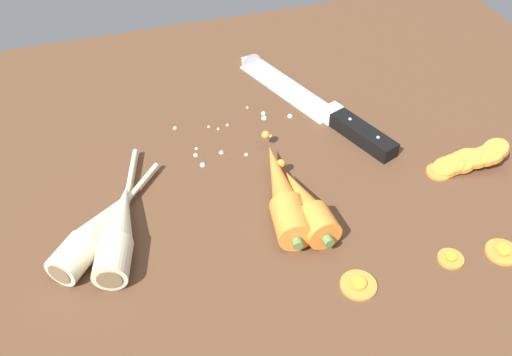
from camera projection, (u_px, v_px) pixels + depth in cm
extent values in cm
cube|color=brown|center=(252.00, 187.00, 77.62)|extent=(120.00, 90.00, 4.00)
cube|color=silver|center=(288.00, 89.00, 91.33)|extent=(10.97, 20.30, 0.50)
cone|color=silver|center=(246.00, 60.00, 97.85)|extent=(4.75, 4.17, 3.96)
cube|color=silver|center=(332.00, 113.00, 84.94)|extent=(3.45, 2.88, 2.20)
cube|color=black|center=(363.00, 135.00, 81.15)|extent=(6.39, 11.29, 2.20)
sphere|color=silver|center=(350.00, 119.00, 82.04)|extent=(0.50, 0.50, 0.50)
sphere|color=silver|center=(379.00, 138.00, 78.78)|extent=(0.50, 0.50, 0.50)
cylinder|color=orange|center=(291.00, 221.00, 67.43)|extent=(4.99, 6.41, 4.20)
cone|color=orange|center=(279.00, 181.00, 72.55)|extent=(5.95, 14.52, 3.99)
sphere|color=orange|center=(266.00, 135.00, 79.52)|extent=(1.20, 1.20, 1.20)
cylinder|color=#5B7F3D|center=(297.00, 243.00, 64.87)|extent=(1.33, 1.16, 1.20)
cylinder|color=orange|center=(318.00, 225.00, 66.96)|extent=(4.37, 4.30, 4.20)
cone|color=orange|center=(302.00, 197.00, 70.38)|extent=(4.41, 10.06, 3.99)
sphere|color=orange|center=(281.00, 164.00, 75.03)|extent=(1.20, 1.20, 1.20)
cylinder|color=#5B7F3D|center=(328.00, 241.00, 65.12)|extent=(1.24, 1.05, 1.20)
cylinder|color=beige|center=(113.00, 260.00, 63.17)|extent=(5.28, 6.19, 4.00)
cone|color=beige|center=(122.00, 212.00, 68.60)|extent=(6.20, 10.11, 3.80)
cylinder|color=beige|center=(131.00, 176.00, 74.76)|extent=(3.42, 10.02, 0.70)
cylinder|color=#7A6647|center=(109.00, 280.00, 61.22)|extent=(2.78, 1.04, 2.80)
cylinder|color=beige|center=(73.00, 258.00, 63.40)|extent=(6.18, 6.26, 4.00)
cone|color=beige|center=(107.00, 218.00, 67.94)|extent=(8.47, 8.98, 3.80)
cylinder|color=beige|center=(138.00, 187.00, 73.21)|extent=(6.57, 7.49, 0.70)
cylinder|color=#7A6647|center=(59.00, 274.00, 61.76)|extent=(2.32, 2.05, 2.80)
cylinder|color=orange|center=(439.00, 171.00, 76.58)|extent=(3.36, 3.36, 0.70)
cylinder|color=orange|center=(446.00, 167.00, 76.75)|extent=(3.39, 3.36, 1.98)
cylinder|color=orange|center=(453.00, 165.00, 76.78)|extent=(3.33, 3.29, 1.96)
cylinder|color=orange|center=(462.00, 162.00, 76.81)|extent=(3.68, 3.64, 1.95)
cylinder|color=orange|center=(467.00, 159.00, 76.89)|extent=(3.50, 3.46, 1.89)
cylinder|color=orange|center=(475.00, 158.00, 76.62)|extent=(3.35, 3.28, 1.57)
cylinder|color=orange|center=(485.00, 156.00, 76.58)|extent=(3.34, 3.27, 1.67)
cylinder|color=orange|center=(491.00, 154.00, 76.58)|extent=(3.40, 3.40, 2.17)
cylinder|color=orange|center=(496.00, 149.00, 76.91)|extent=(3.38, 3.38, 2.14)
cylinder|color=orange|center=(359.00, 284.00, 62.79)|extent=(4.10, 4.10, 0.70)
cylinder|color=#FF9E2B|center=(359.00, 283.00, 62.61)|extent=(1.72, 1.72, 0.16)
cylinder|color=orange|center=(503.00, 251.00, 66.27)|extent=(3.96, 3.96, 0.70)
cylinder|color=#FF9E2B|center=(504.00, 250.00, 66.09)|extent=(1.66, 1.66, 0.16)
cylinder|color=orange|center=(451.00, 258.00, 65.54)|extent=(3.02, 3.02, 0.70)
cylinder|color=#FF9E2B|center=(451.00, 256.00, 65.36)|extent=(1.27, 1.27, 0.16)
sphere|color=silver|center=(290.00, 114.00, 85.95)|extent=(0.78, 0.78, 0.78)
sphere|color=silver|center=(224.00, 125.00, 84.37)|extent=(0.44, 0.44, 0.44)
sphere|color=silver|center=(246.00, 153.00, 79.41)|extent=(0.57, 0.57, 0.57)
sphere|color=silver|center=(209.00, 126.00, 84.15)|extent=(0.42, 0.42, 0.42)
sphere|color=silver|center=(270.00, 135.00, 82.53)|extent=(0.53, 0.53, 0.53)
sphere|color=silver|center=(264.00, 116.00, 85.56)|extent=(0.85, 0.85, 0.85)
sphere|color=silver|center=(203.00, 163.00, 77.71)|extent=(0.78, 0.78, 0.78)
sphere|color=silver|center=(218.00, 128.00, 83.77)|extent=(0.42, 0.42, 0.42)
sphere|color=silver|center=(247.00, 107.00, 87.74)|extent=(0.43, 0.43, 0.43)
sphere|color=silver|center=(196.00, 154.00, 79.28)|extent=(0.68, 0.68, 0.68)
sphere|color=silver|center=(175.00, 127.00, 83.86)|extent=(0.59, 0.59, 0.59)
sphere|color=silver|center=(221.00, 151.00, 79.70)|extent=(0.67, 0.67, 0.67)
sphere|color=silver|center=(196.00, 148.00, 80.41)|extent=(0.46, 0.46, 0.46)
sphere|color=silver|center=(263.00, 112.00, 86.50)|extent=(0.72, 0.72, 0.72)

